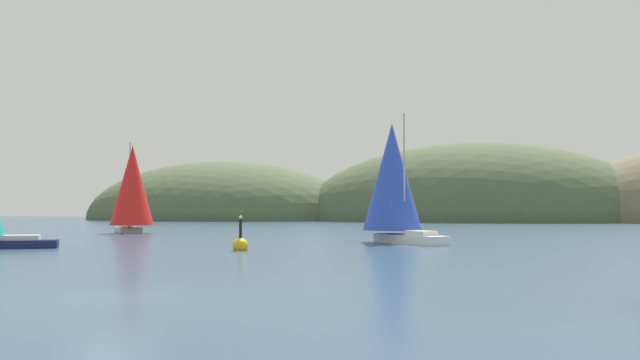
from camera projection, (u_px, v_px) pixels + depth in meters
ground_plane at (110, 298)px, 22.54m from camera, size 360.00×360.00×0.00m
headland_left at (221, 220)px, 167.18m from camera, size 68.84×44.00×28.19m
headland_center at (475, 221)px, 151.26m from camera, size 78.81×44.00×34.35m
sailboat_blue_spinnaker at (393, 180)px, 58.42m from camera, size 8.77×8.93×10.76m
sailboat_red_spinnaker at (132, 187)px, 79.54m from camera, size 8.48×9.25×10.61m
channel_buoy at (240, 245)px, 47.49m from camera, size 1.10×1.10×2.64m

